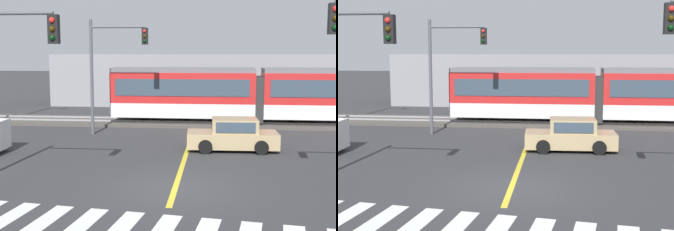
{
  "view_description": "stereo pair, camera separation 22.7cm",
  "coord_description": "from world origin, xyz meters",
  "views": [
    {
      "loc": [
        1.4,
        -15.3,
        4.55
      ],
      "look_at": [
        -0.95,
        6.53,
        1.6
      ],
      "focal_mm": 50.0,
      "sensor_mm": 36.0,
      "label": 1
    },
    {
      "loc": [
        1.63,
        -15.28,
        4.55
      ],
      "look_at": [
        -0.95,
        6.53,
        1.6
      ],
      "focal_mm": 50.0,
      "sensor_mm": 36.0,
      "label": 2
    }
  ],
  "objects": [
    {
      "name": "ground_plane",
      "position": [
        0.0,
        0.0,
        0.0
      ],
      "size": [
        200.0,
        200.0,
        0.0
      ],
      "primitive_type": "plane",
      "color": "#333335"
    },
    {
      "name": "track_bed",
      "position": [
        0.0,
        14.5,
        0.09
      ],
      "size": [
        120.0,
        4.0,
        0.18
      ],
      "primitive_type": "cube",
      "color": "#4C4742",
      "rests_on": "ground"
    },
    {
      "name": "rail_near",
      "position": [
        0.0,
        13.78,
        0.23
      ],
      "size": [
        120.0,
        0.08,
        0.1
      ],
      "primitive_type": "cube",
      "color": "#939399",
      "rests_on": "track_bed"
    },
    {
      "name": "rail_far",
      "position": [
        0.0,
        15.22,
        0.23
      ],
      "size": [
        120.0,
        0.08,
        0.1
      ],
      "primitive_type": "cube",
      "color": "#939399",
      "rests_on": "track_bed"
    },
    {
      "name": "light_rail_tram",
      "position": [
        3.92,
        14.5,
        2.05
      ],
      "size": [
        18.5,
        2.64,
        3.43
      ],
      "color": "silver",
      "rests_on": "track_bed"
    },
    {
      "name": "crosswalk_stripe_1",
      "position": [
        -4.36,
        -3.47,
        0.0
      ],
      "size": [
        0.93,
        2.85,
        0.01
      ],
      "primitive_type": "cube",
      "rotation": [
        0.0,
        0.0,
        -0.14
      ],
      "color": "silver",
      "rests_on": "ground"
    },
    {
      "name": "crosswalk_stripe_2",
      "position": [
        -3.27,
        -3.62,
        0.0
      ],
      "size": [
        0.93,
        2.85,
        0.01
      ],
      "primitive_type": "cube",
      "rotation": [
        0.0,
        0.0,
        -0.14
      ],
      "color": "silver",
      "rests_on": "ground"
    },
    {
      "name": "crosswalk_stripe_3",
      "position": [
        -2.18,
        -3.77,
        0.0
      ],
      "size": [
        0.93,
        2.85,
        0.01
      ],
      "primitive_type": "cube",
      "rotation": [
        0.0,
        0.0,
        -0.14
      ],
      "color": "silver",
      "rests_on": "ground"
    },
    {
      "name": "crosswalk_stripe_4",
      "position": [
        -1.09,
        -3.92,
        0.0
      ],
      "size": [
        0.93,
        2.85,
        0.01
      ],
      "primitive_type": "cube",
      "rotation": [
        0.0,
        0.0,
        -0.14
      ],
      "color": "silver",
      "rests_on": "ground"
    },
    {
      "name": "lane_centre_line",
      "position": [
        0.0,
        5.22,
        0.0
      ],
      "size": [
        0.2,
        14.57,
        0.01
      ],
      "primitive_type": "cube",
      "color": "gold",
      "rests_on": "ground"
    },
    {
      "name": "sedan_crossing",
      "position": [
        2.11,
        6.46,
        0.7
      ],
      "size": [
        4.26,
        2.03,
        1.52
      ],
      "color": "tan",
      "rests_on": "ground"
    },
    {
      "name": "traffic_light_far_left",
      "position": [
        -4.55,
        10.05,
        4.16
      ],
      "size": [
        3.25,
        0.38,
        6.36
      ],
      "color": "#515459",
      "rests_on": "ground"
    },
    {
      "name": "building_backdrop_far",
      "position": [
        0.28,
        26.22,
        2.21
      ],
      "size": [
        26.32,
        6.0,
        4.42
      ],
      "primitive_type": "cube",
      "color": "gray",
      "rests_on": "ground"
    }
  ]
}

